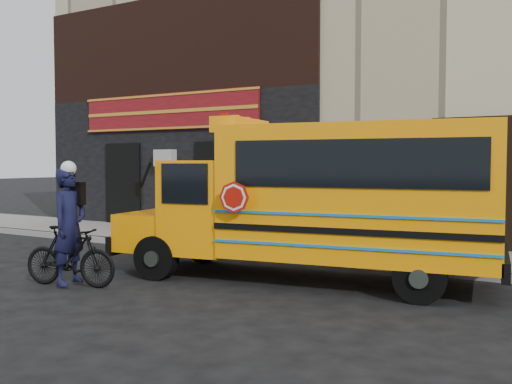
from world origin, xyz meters
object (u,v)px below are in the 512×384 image
(school_bus, at_px, (323,197))
(bicycle, at_px, (70,256))
(cyclist, at_px, (70,229))
(sign_pole, at_px, (464,192))

(school_bus, relative_size, bicycle, 4.14)
(cyclist, bearing_deg, sign_pole, -60.40)
(sign_pole, relative_size, cyclist, 1.42)
(school_bus, distance_m, cyclist, 4.40)
(school_bus, xyz_separation_m, sign_pole, (2.02, 1.91, 0.05))
(school_bus, relative_size, cyclist, 3.60)
(sign_pole, distance_m, cyclist, 7.15)
(bicycle, distance_m, cyclist, 0.47)
(cyclist, bearing_deg, bicycle, -170.51)
(sign_pole, height_order, cyclist, sign_pole)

